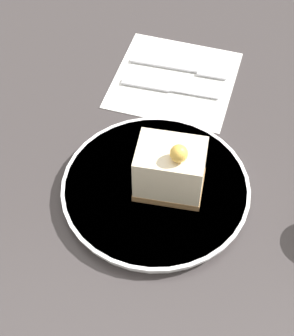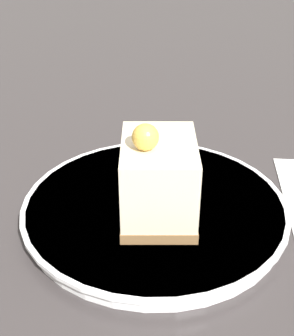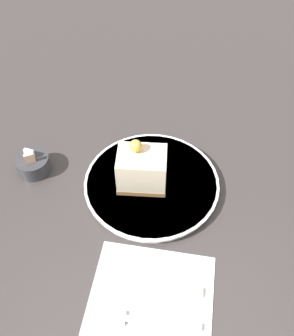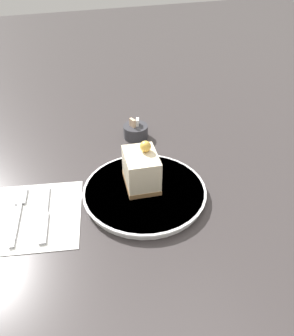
# 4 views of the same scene
# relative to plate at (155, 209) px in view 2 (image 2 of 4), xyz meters

# --- Properties ---
(ground_plane) EXTENTS (4.00, 4.00, 0.00)m
(ground_plane) POSITION_rel_plate_xyz_m (-0.01, -0.02, -0.01)
(ground_plane) COLOR #383333
(plate) EXTENTS (0.27, 0.27, 0.02)m
(plate) POSITION_rel_plate_xyz_m (0.00, 0.00, 0.00)
(plate) COLOR white
(plate) RESTS_ON ground_plane
(cake_slice) EXTENTS (0.08, 0.10, 0.10)m
(cake_slice) POSITION_rel_plate_xyz_m (-0.00, 0.02, 0.05)
(cake_slice) COLOR olive
(cake_slice) RESTS_ON plate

